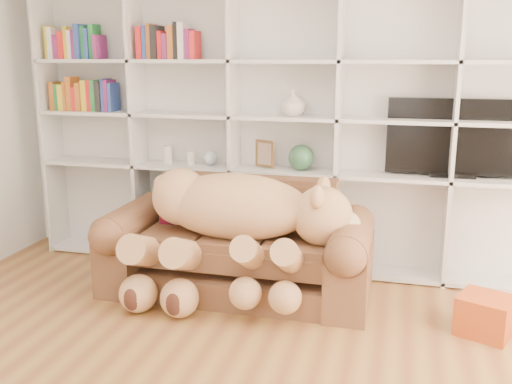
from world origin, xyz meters
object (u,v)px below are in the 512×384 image
(sofa, at_px, (238,251))
(tv, at_px, (455,138))
(gift_box, at_px, (485,315))
(teddy_bear, at_px, (234,221))

(sofa, bearing_deg, tv, 22.19)
(tv, bearing_deg, gift_box, -77.96)
(sofa, relative_size, teddy_bear, 1.21)
(sofa, distance_m, tv, 1.90)
(teddy_bear, xyz_separation_m, tv, (1.56, 0.81, 0.56))
(gift_box, relative_size, tv, 0.31)
(sofa, height_order, gift_box, sofa)
(gift_box, height_order, tv, tv)
(sofa, xyz_separation_m, gift_box, (1.78, -0.29, -0.19))
(tv, bearing_deg, teddy_bear, -152.45)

